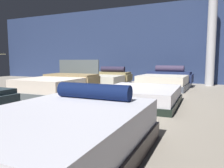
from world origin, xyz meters
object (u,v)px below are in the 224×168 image
object	(u,v)px
bed_2	(59,86)
bed_3	(140,96)
bed_1	(61,134)
bed_5	(166,80)
bed_4	(107,79)
support_pillar	(211,40)

from	to	relation	value
bed_2	bed_3	distance (m)	2.36
bed_1	bed_3	xyz separation A→B (m)	(-0.08, 2.95, -0.07)
bed_5	bed_3	bearing A→B (deg)	-87.29
bed_4	bed_5	world-z (taller)	bed_5
bed_3	bed_4	distance (m)	3.88
bed_1	support_pillar	xyz separation A→B (m)	(1.35, 7.39, 1.50)
bed_5	support_pillar	world-z (taller)	support_pillar
bed_2	support_pillar	world-z (taller)	support_pillar
bed_2	bed_5	world-z (taller)	bed_2
bed_1	bed_2	world-z (taller)	bed_2
support_pillar	bed_3	bearing A→B (deg)	-107.79
bed_1	bed_3	bearing A→B (deg)	91.15
bed_1	bed_4	distance (m)	6.52
bed_5	bed_1	bearing A→B (deg)	-86.72
bed_1	support_pillar	world-z (taller)	support_pillar
bed_3	bed_4	bearing A→B (deg)	125.67
bed_5	support_pillar	bearing A→B (deg)	43.69
bed_3	support_pillar	bearing A→B (deg)	70.94
bed_1	bed_5	distance (m)	6.13
support_pillar	bed_4	bearing A→B (deg)	-160.43
bed_2	bed_4	distance (m)	2.98
bed_4	support_pillar	world-z (taller)	support_pillar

